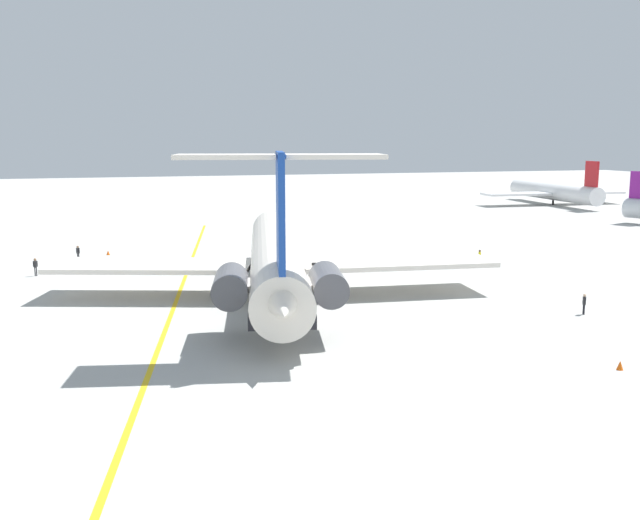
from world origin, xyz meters
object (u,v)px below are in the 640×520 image
main_jetliner (275,259)px  safety_cone_tail (620,365)px  airliner_far_left (551,191)px  ground_crew_near_tail (35,265)px  ground_crew_starboard (480,255)px  ground_crew_near_nose (78,251)px  ground_crew_portside (584,301)px  safety_cone_wingtip (108,253)px

main_jetliner → safety_cone_tail: bearing=-136.0°
airliner_far_left → ground_crew_near_tail: (52.33, -94.38, -1.58)m
ground_crew_near_tail → ground_crew_starboard: 45.43m
ground_crew_near_nose → main_jetliner: bearing=65.9°
ground_crew_portside → ground_crew_starboard: bearing=-90.4°
ground_crew_near_nose → safety_cone_tail: bearing=65.0°
airliner_far_left → ground_crew_portside: 96.72m
ground_crew_portside → safety_cone_tail: ground_crew_portside is taller
main_jetliner → safety_cone_wingtip: main_jetliner is taller
ground_crew_starboard → safety_cone_wingtip: ground_crew_starboard is taller
airliner_far_left → ground_crew_near_tail: airliner_far_left is taller
ground_crew_portside → ground_crew_near_nose: bearing=-36.1°
ground_crew_portside → ground_crew_starboard: ground_crew_starboard is taller
ground_crew_near_nose → safety_cone_wingtip: 4.98m
ground_crew_near_nose → safety_cone_tail: ground_crew_near_nose is taller
ground_crew_near_nose → ground_crew_portside: size_ratio=1.08×
ground_crew_near_nose → ground_crew_starboard: ground_crew_near_nose is taller
airliner_far_left → main_jetliner: bearing=135.7°
airliner_far_left → ground_crew_starboard: 77.46m
ground_crew_near_nose → ground_crew_near_tail: bearing=5.8°
airliner_far_left → ground_crew_starboard: airliner_far_left is taller
airliner_far_left → safety_cone_wingtip: 96.60m
safety_cone_wingtip → safety_cone_tail: size_ratio=1.00×
ground_crew_near_tail → ground_crew_portside: size_ratio=1.08×
main_jetliner → safety_cone_wingtip: (-28.28, -13.35, -3.16)m
airliner_far_left → ground_crew_near_nose: bearing=118.9°
ground_crew_near_tail → ground_crew_portside: (28.82, 41.79, -0.09)m
safety_cone_wingtip → ground_crew_near_tail: bearing=-31.2°
ground_crew_portside → safety_cone_tail: (12.00, -6.45, -0.77)m
ground_crew_near_tail → airliner_far_left: bearing=99.0°
ground_crew_portside → safety_cone_wingtip: size_ratio=2.99×
main_jetliner → ground_crew_near_nose: size_ratio=24.33×
ground_crew_near_nose → ground_crew_portside: ground_crew_near_nose is taller
safety_cone_wingtip → ground_crew_portside: bearing=40.9°
ground_crew_near_nose → ground_crew_near_tail: ground_crew_near_tail is taller
ground_crew_starboard → ground_crew_near_nose: bearing=29.0°
main_jetliner → airliner_far_left: bearing=-35.1°
airliner_far_left → ground_crew_portside: (81.15, -52.59, -1.67)m
ground_crew_starboard → safety_cone_tail: 34.95m
ground_crew_near_tail → ground_crew_starboard: ground_crew_near_tail is taller
ground_crew_portside → safety_cone_tail: bearing=69.4°
ground_crew_near_tail → main_jetliner: bearing=30.2°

